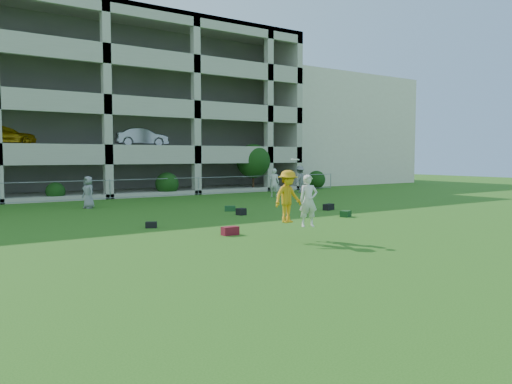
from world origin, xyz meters
TOP-DOWN VIEW (x-y plane):
  - ground at (0.00, 0.00)m, footprint 100.00×100.00m
  - stucco_building at (23.00, 28.00)m, footprint 16.00×14.00m
  - bystander_c at (-2.59, 14.39)m, footprint 0.71×0.90m
  - bystander_e at (9.21, 14.77)m, footprint 0.76×0.79m
  - bystander_f at (13.02, 16.86)m, footprint 1.41×1.18m
  - bag_red_a at (-1.15, 3.19)m, footprint 0.55×0.30m
  - bag_black_b at (-2.66, 6.21)m, footprint 0.47×0.41m
  - bag_green_c at (5.54, 4.63)m, footprint 0.60×0.53m
  - crate_d at (2.17, 7.69)m, footprint 0.40×0.40m
  - bag_black_e at (6.76, 7.03)m, footprint 0.66×0.46m
  - bag_green_g at (2.58, 9.32)m, footprint 0.58×0.50m
  - frisbee_contest at (-0.17, 1.07)m, footprint 1.62×0.73m
  - parking_garage at (-0.00, 27.70)m, footprint 30.00×14.00m
  - fence at (0.00, 19.00)m, footprint 36.06×0.06m
  - shrub_row at (4.59, 19.70)m, footprint 34.38×2.52m

SIDE VIEW (x-z plane):
  - ground at x=0.00m, z-range 0.00..0.00m
  - bag_black_b at x=-2.66m, z-range 0.00..0.22m
  - bag_green_g at x=2.58m, z-range 0.00..0.25m
  - bag_green_c at x=5.54m, z-range 0.00..0.26m
  - bag_red_a at x=-1.15m, z-range 0.00..0.28m
  - crate_d at x=2.17m, z-range 0.00..0.30m
  - bag_black_e at x=6.76m, z-range 0.00..0.30m
  - fence at x=0.00m, z-range 0.01..1.21m
  - bystander_c at x=-2.59m, z-range 0.00..1.60m
  - bystander_e at x=9.21m, z-range 0.00..1.82m
  - bystander_f at x=13.02m, z-range 0.00..1.89m
  - frisbee_contest at x=-0.17m, z-range 0.28..2.40m
  - shrub_row at x=4.59m, z-range -0.24..3.26m
  - stucco_building at x=23.00m, z-range 0.00..10.00m
  - parking_garage at x=0.00m, z-range 0.01..12.01m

